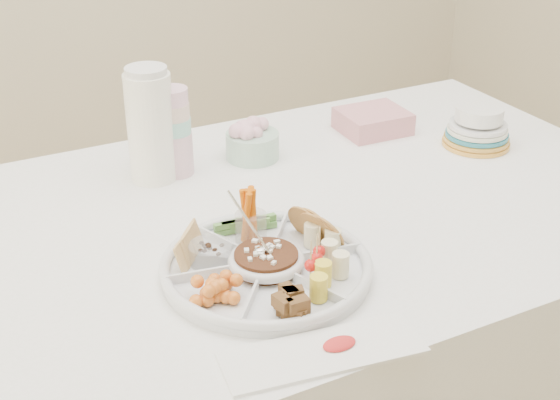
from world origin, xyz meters
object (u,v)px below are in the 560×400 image
party_tray (266,264)px  plate_stack (478,125)px  dining_table (318,341)px  thermos (150,124)px

party_tray → plate_stack: size_ratio=2.28×
dining_table → party_tray: bearing=-139.0°
party_tray → thermos: size_ratio=1.42×
dining_table → thermos: thermos is taller
dining_table → party_tray: party_tray is taller
party_tray → plate_stack: bearing=21.5°
plate_stack → party_tray: bearing=-158.5°
plate_stack → dining_table: bearing=-170.7°
party_tray → plate_stack: 0.78m
party_tray → thermos: thermos is taller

